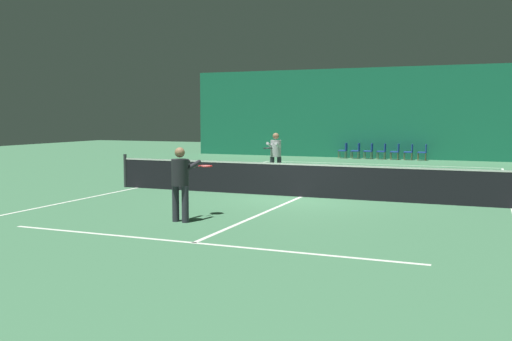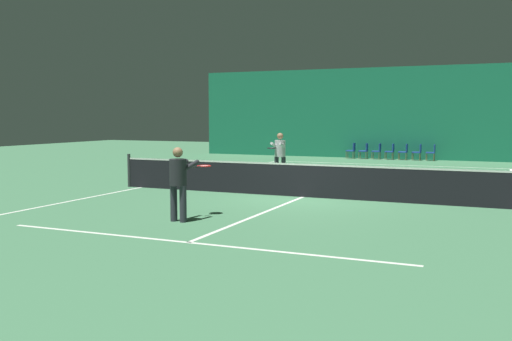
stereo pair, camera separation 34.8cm
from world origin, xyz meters
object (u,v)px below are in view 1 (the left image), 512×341
object	(u,v)px
courtside_chair_1	(357,150)
courtside_chair_4	(396,150)
player_far	(275,152)
courtside_chair_2	(370,150)
courtside_chair_6	(424,151)
courtside_chair_5	(410,151)
courtside_chair_3	(383,150)
tennis_net	(301,179)
player_near	(181,178)
courtside_chair_0	(344,149)

from	to	relation	value
courtside_chair_1	courtside_chair_4	world-z (taller)	same
player_far	courtside_chair_2	distance (m)	11.44
courtside_chair_6	courtside_chair_5	bearing A→B (deg)	-90.00
player_far	courtside_chair_4	bearing A→B (deg)	162.41
courtside_chair_1	courtside_chair_3	distance (m)	1.40
courtside_chair_3	courtside_chair_5	bearing A→B (deg)	90.00
tennis_net	courtside_chair_3	xyz separation A→B (m)	(-0.31, 15.31, -0.03)
player_near	courtside_chair_2	world-z (taller)	player_near
player_far	courtside_chair_0	size ratio (longest dim) A/B	2.01
tennis_net	courtside_chair_5	xyz separation A→B (m)	(1.09, 15.31, -0.03)
tennis_net	courtside_chair_6	bearing A→B (deg)	83.32
player_far	courtside_chair_3	size ratio (longest dim) A/B	2.01
courtside_chair_5	courtside_chair_1	bearing A→B (deg)	-90.00
courtside_chair_4	courtside_chair_0	bearing A→B (deg)	-90.00
courtside_chair_0	courtside_chair_4	distance (m)	2.81
courtside_chair_0	courtside_chair_5	distance (m)	3.51
courtside_chair_5	tennis_net	bearing A→B (deg)	-4.08
tennis_net	player_far	size ratio (longest dim) A/B	7.11
courtside_chair_2	courtside_chair_6	world-z (taller)	same
tennis_net	courtside_chair_3	size ratio (longest dim) A/B	14.29
courtside_chair_4	courtside_chair_5	world-z (taller)	same
courtside_chair_4	courtside_chair_6	bearing A→B (deg)	90.00
courtside_chair_1	courtside_chair_5	world-z (taller)	same
courtside_chair_5	courtside_chair_4	bearing A→B (deg)	-90.00
courtside_chair_6	courtside_chair_0	bearing A→B (deg)	-90.00
courtside_chair_0	courtside_chair_4	size ratio (longest dim) A/B	1.00
tennis_net	courtside_chair_2	distance (m)	15.34
courtside_chair_1	courtside_chair_4	bearing A→B (deg)	90.00
player_near	courtside_chair_2	bearing A→B (deg)	5.75
tennis_net	courtside_chair_0	distance (m)	15.50
courtside_chair_2	player_far	bearing A→B (deg)	-6.17
courtside_chair_0	courtside_chair_2	bearing A→B (deg)	90.00
courtside_chair_0	courtside_chair_2	size ratio (longest dim) A/B	1.00
tennis_net	courtside_chair_6	size ratio (longest dim) A/B	14.29
courtside_chair_5	courtside_chair_6	xyz separation A→B (m)	(0.70, 0.00, 0.00)
courtside_chair_3	courtside_chair_6	bearing A→B (deg)	90.00
courtside_chair_2	courtside_chair_6	bearing A→B (deg)	90.00
courtside_chair_2	courtside_chair_5	size ratio (longest dim) A/B	1.00
player_near	courtside_chair_0	world-z (taller)	player_near
courtside_chair_1	courtside_chair_2	size ratio (longest dim) A/B	1.00
courtside_chair_6	courtside_chair_1	bearing A→B (deg)	-90.00
tennis_net	courtside_chair_5	world-z (taller)	tennis_net
player_near	courtside_chair_2	distance (m)	19.96
tennis_net	courtside_chair_6	xyz separation A→B (m)	(1.79, 15.31, -0.03)
player_near	courtside_chair_4	size ratio (longest dim) A/B	1.93
tennis_net	courtside_chair_6	distance (m)	15.42
player_near	courtside_chair_5	xyz separation A→B (m)	(2.33, 19.96, -0.46)
courtside_chair_1	courtside_chair_5	size ratio (longest dim) A/B	1.00
tennis_net	courtside_chair_4	bearing A→B (deg)	88.54
tennis_net	courtside_chair_1	xyz separation A→B (m)	(-1.71, 15.31, -0.03)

